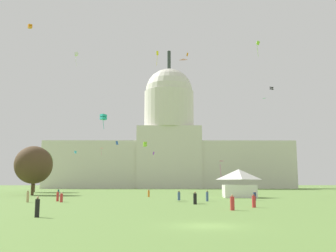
{
  "coord_description": "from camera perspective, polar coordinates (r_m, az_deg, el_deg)",
  "views": [
    {
      "loc": [
        -2.88,
        -26.91,
        2.91
      ],
      "look_at": [
        -1.94,
        102.24,
        21.79
      ],
      "focal_mm": 41.43,
      "sensor_mm": 36.0,
      "label": 1
    }
  ],
  "objects": [
    {
      "name": "kite_pink_mid",
      "position": [
        88.01,
        2.22,
        9.65
      ],
      "size": [
        1.67,
        1.0,
        0.18
      ],
      "rotation": [
        0.0,
        0.0,
        6.06
      ],
      "color": "pink"
    },
    {
      "name": "kite_blue_low",
      "position": [
        138.17,
        -7.52,
        -2.48
      ],
      "size": [
        0.99,
        0.95,
        1.33
      ],
      "rotation": [
        0.0,
        0.0,
        4.92
      ],
      "color": "blue"
    },
    {
      "name": "person_red_near_tent",
      "position": [
        60.78,
        -15.41,
        -10.14
      ],
      "size": [
        0.5,
        0.5,
        1.5
      ],
      "rotation": [
        0.0,
        0.0,
        0.2
      ],
      "color": "red",
      "rests_on": "ground_plane"
    },
    {
      "name": "kite_lime_high",
      "position": [
        109.49,
        13.09,
        11.6
      ],
      "size": [
        1.18,
        0.77,
        4.4
      ],
      "rotation": [
        0.0,
        0.0,
        2.93
      ],
      "color": "#8CD133"
    },
    {
      "name": "person_tan_near_tree_west",
      "position": [
        62.01,
        -19.94,
        -9.77
      ],
      "size": [
        0.51,
        0.51,
        1.75
      ],
      "rotation": [
        0.0,
        0.0,
        3.68
      ],
      "color": "tan",
      "rests_on": "ground_plane"
    },
    {
      "name": "kite_cyan_low",
      "position": [
        145.04,
        -13.46,
        -3.76
      ],
      "size": [
        1.03,
        1.01,
        1.01
      ],
      "rotation": [
        0.0,
        0.0,
        2.05
      ],
      "color": "#33BCDB"
    },
    {
      "name": "person_red_back_left",
      "position": [
        42.38,
        9.44,
        -11.14
      ],
      "size": [
        0.49,
        0.49,
        1.66
      ],
      "rotation": [
        0.0,
        0.0,
        6.21
      ],
      "color": "red",
      "rests_on": "ground_plane"
    },
    {
      "name": "kite_yellow_high",
      "position": [
        109.65,
        -1.58,
        10.4
      ],
      "size": [
        0.63,
        0.69,
        4.23
      ],
      "rotation": [
        0.0,
        0.0,
        5.8
      ],
      "color": "yellow"
    },
    {
      "name": "tree_west_mid",
      "position": [
        124.76,
        -18.93,
        -5.1
      ],
      "size": [
        11.71,
        11.56,
        13.64
      ],
      "color": "brown",
      "rests_on": "ground_plane"
    },
    {
      "name": "person_denim_deep_crowd",
      "position": [
        61.98,
        5.79,
        -10.26
      ],
      "size": [
        0.42,
        0.42,
        1.68
      ],
      "rotation": [
        0.0,
        0.0,
        4.64
      ],
      "color": "#3D5684",
      "rests_on": "ground_plane"
    },
    {
      "name": "kite_lime_low",
      "position": [
        114.14,
        -3.41,
        -2.69
      ],
      "size": [
        1.27,
        1.31,
        1.37
      ],
      "rotation": [
        0.0,
        0.0,
        0.29
      ],
      "color": "#8CD133"
    },
    {
      "name": "kite_orange_high",
      "position": [
        138.24,
        2.86,
        10.47
      ],
      "size": [
        0.83,
        0.81,
        1.22
      ],
      "rotation": [
        0.0,
        0.0,
        0.24
      ],
      "color": "orange"
    },
    {
      "name": "event_tent",
      "position": [
        78.32,
        10.4,
        -8.27
      ],
      "size": [
        6.67,
        6.1,
        5.53
      ],
      "rotation": [
        0.0,
        0.0,
        -0.04
      ],
      "color": "white",
      "rests_on": "ground_plane"
    },
    {
      "name": "person_black_aisle_center",
      "position": [
        53.25,
        4.0,
        -10.61
      ],
      "size": [
        0.64,
        0.64,
        1.7
      ],
      "rotation": [
        0.0,
        0.0,
        0.53
      ],
      "color": "black",
      "rests_on": "ground_plane"
    },
    {
      "name": "ground_plane",
      "position": [
        27.22,
        5.84,
        -14.42
      ],
      "size": [
        800.0,
        800.0,
        0.0
      ],
      "primitive_type": "plane",
      "color": "olive"
    },
    {
      "name": "kite_orange_mid",
      "position": [
        86.15,
        -19.64,
        13.64
      ],
      "size": [
        1.03,
        1.03,
        0.79
      ],
      "rotation": [
        0.0,
        0.0,
        2.23
      ],
      "color": "orange"
    },
    {
      "name": "tree_west_far",
      "position": [
        97.08,
        -19.17,
        -5.43
      ],
      "size": [
        11.8,
        11.98,
        11.48
      ],
      "color": "#4C3823",
      "rests_on": "ground_plane"
    },
    {
      "name": "kite_magenta_low",
      "position": [
        99.38,
        7.74,
        -5.49
      ],
      "size": [
        1.27,
        1.15,
        4.07
      ],
      "rotation": [
        0.0,
        0.0,
        5.7
      ],
      "color": "#D1339E"
    },
    {
      "name": "person_orange_front_center",
      "position": [
        80.71,
        -2.86,
        -9.89
      ],
      "size": [
        0.57,
        0.57,
        1.53
      ],
      "rotation": [
        0.0,
        0.0,
        0.87
      ],
      "color": "orange",
      "rests_on": "ground_plane"
    },
    {
      "name": "person_red_edge_west",
      "position": [
        64.03,
        -15.93,
        -9.95
      ],
      "size": [
        0.53,
        0.53,
        1.62
      ],
      "rotation": [
        0.0,
        0.0,
        0.65
      ],
      "color": "red",
      "rests_on": "ground_plane"
    },
    {
      "name": "capitol_building",
      "position": [
        195.53,
        0.15,
        -3.22
      ],
      "size": [
        121.84,
        25.14,
        70.99
      ],
      "color": "beige",
      "rests_on": "ground_plane"
    },
    {
      "name": "kite_violet_low",
      "position": [
        158.76,
        -2.13,
        -4.13
      ],
      "size": [
        0.73,
        0.36,
        3.28
      ],
      "rotation": [
        0.0,
        0.0,
        2.73
      ],
      "color": "purple"
    },
    {
      "name": "kite_black_high",
      "position": [
        154.52,
        14.99,
        5.39
      ],
      "size": [
        1.46,
        1.49,
        1.4
      ],
      "rotation": [
        0.0,
        0.0,
        0.54
      ],
      "color": "black"
    },
    {
      "name": "kite_turquoise_low",
      "position": [
        70.52,
        -9.49,
        1.3
      ],
      "size": [
        1.35,
        1.35,
        2.72
      ],
      "rotation": [
        0.0,
        0.0,
        5.45
      ],
      "color": "teal"
    },
    {
      "name": "person_red_front_right",
      "position": [
        47.57,
        12.52,
        -10.77
      ],
      "size": [
        0.5,
        0.5,
        1.59
      ],
      "rotation": [
        0.0,
        0.0,
        0.12
      ],
      "color": "red",
      "rests_on": "ground_plane"
    },
    {
      "name": "person_black_mid_right",
      "position": [
        35.27,
        -18.68,
        -11.31
      ],
      "size": [
        0.42,
        0.42,
        1.75
      ],
      "rotation": [
        0.0,
        0.0,
        6.2
      ],
      "color": "black",
      "rests_on": "ground_plane"
    },
    {
      "name": "kite_red_low",
      "position": [
        173.5,
        -9.74,
        -3.41
      ],
      "size": [
        1.22,
        0.83,
        2.73
      ],
      "rotation": [
        0.0,
        0.0,
        0.15
      ],
      "color": "red"
    },
    {
      "name": "person_teal_front_left",
      "position": [
        89.05,
        -15.82,
        -9.41
      ],
      "size": [
        0.5,
        0.5,
        1.61
      ],
      "rotation": [
        0.0,
        0.0,
        2.34
      ],
      "color": "#1E757A",
      "rests_on": "ground_plane"
    },
    {
      "name": "kite_green_high",
      "position": [
        158.35,
        14.12,
        3.85
      ],
      "size": [
        1.5,
        1.79,
        0.22
      ],
      "rotation": [
        0.0,
        0.0,
        2.14
      ],
      "color": "green"
    },
    {
      "name": "person_denim_near_tree_east",
      "position": [
        65.23,
        1.62,
        -10.25
      ],
      "size": [
        0.63,
        0.63,
        1.57
      ],
      "rotation": [
        0.0,
        0.0,
        5.65
      ],
      "color": "#3D5684",
      "rests_on": "ground_plane"
    },
    {
      "name": "kite_white_high",
      "position": [
        108.3,
        -13.34,
        10.24
      ],
      "size": [
        1.08,
        1.03,
        3.98
      ],
      "rotation": [
        0.0,
        0.0,
        1.3
      ],
      "color": "white"
    },
    {
      "name": "person_navy_mid_center",
      "position": [
        65.63,
        12.63,
        -10.06
      ],
      "size": [
        0.67,
        0.67,
        1.55
      ],
      "rotation": [
        0.0,
        0.0,
        0.66
      ],
      "color": "navy",
      "rests_on": "ground_plane"
    }
  ]
}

